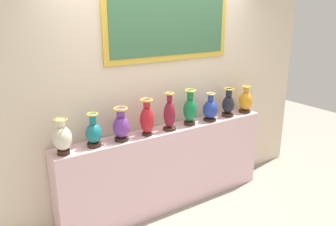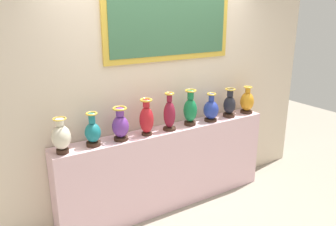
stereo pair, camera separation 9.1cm
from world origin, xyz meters
name	(u,v)px [view 1 (the left image)]	position (x,y,z in m)	size (l,w,h in m)	color
ground_plane	(168,204)	(0.00, 0.00, 0.00)	(10.47, 10.47, 0.00)	gray
display_shelf	(168,168)	(0.00, 0.00, 0.49)	(2.60, 0.29, 0.97)	beige
back_wall	(158,87)	(0.00, 0.20, 1.41)	(4.47, 0.14, 2.76)	beige
vase_ivory	(62,138)	(-1.18, -0.05, 1.13)	(0.17, 0.17, 0.34)	#382319
vase_teal	(94,133)	(-0.88, -0.02, 1.11)	(0.15, 0.15, 0.34)	#382319
vase_violet	(121,126)	(-0.59, -0.03, 1.13)	(0.17, 0.17, 0.35)	#382319
vase_crimson	(147,119)	(-0.29, -0.04, 1.15)	(0.15, 0.15, 0.40)	#382319
vase_burgundy	(169,114)	(-0.01, -0.04, 1.15)	(0.14, 0.14, 0.42)	#382319
vase_emerald	(190,110)	(0.28, -0.02, 1.15)	(0.16, 0.16, 0.42)	#382319
vase_cobalt	(210,109)	(0.58, -0.04, 1.11)	(0.18, 0.18, 0.34)	#382319
vase_onyx	(228,104)	(0.88, -0.03, 1.12)	(0.15, 0.15, 0.36)	#382319
vase_amber	(245,101)	(1.18, -0.02, 1.12)	(0.17, 0.17, 0.35)	#382319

